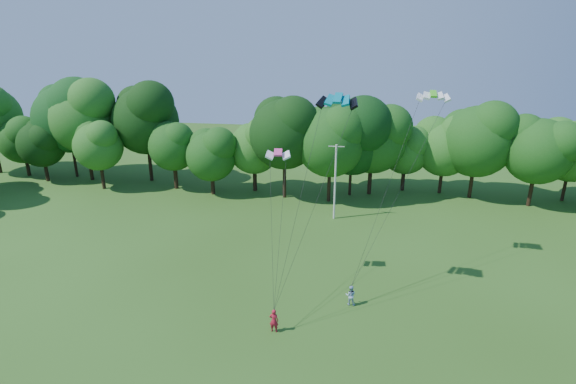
# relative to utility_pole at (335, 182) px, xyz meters

# --- Properties ---
(utility_pole) EXTENTS (1.70, 0.21, 8.49)m
(utility_pole) POSITION_rel_utility_pole_xyz_m (0.00, 0.00, 0.00)
(utility_pole) COLOR silver
(utility_pole) RESTS_ON ground
(kite_flyer_left) EXTENTS (0.67, 0.46, 1.77)m
(kite_flyer_left) POSITION_rel_utility_pole_xyz_m (-3.13, -20.90, -3.47)
(kite_flyer_left) COLOR #B3172C
(kite_flyer_left) RESTS_ON ground
(kite_flyer_right) EXTENTS (0.83, 0.67, 1.62)m
(kite_flyer_right) POSITION_rel_utility_pole_xyz_m (2.07, -16.81, -3.54)
(kite_flyer_right) COLOR #9FBDDD
(kite_flyer_right) RESTS_ON ground
(kite_teal) EXTENTS (2.85, 1.53, 0.65)m
(kite_teal) POSITION_rel_utility_pole_xyz_m (0.51, -15.27, 11.04)
(kite_teal) COLOR #047E92
(kite_teal) RESTS_ON ground
(kite_green) EXTENTS (2.58, 1.27, 0.50)m
(kite_green) POSITION_rel_utility_pole_xyz_m (7.87, -9.06, 10.68)
(kite_green) COLOR #49D520
(kite_green) RESTS_ON ground
(kite_pink) EXTENTS (2.00, 1.13, 0.43)m
(kite_pink) POSITION_rel_utility_pole_xyz_m (-4.00, -13.53, 6.58)
(kite_pink) COLOR #EB4195
(kite_pink) RESTS_ON ground
(tree_back_west) EXTENTS (10.22, 10.22, 14.87)m
(tree_back_west) POSITION_rel_utility_pole_xyz_m (-37.64, 10.33, 4.93)
(tree_back_west) COLOR #382416
(tree_back_west) RESTS_ON ground
(tree_back_center) EXTENTS (9.57, 9.57, 13.92)m
(tree_back_center) POSITION_rel_utility_pole_xyz_m (1.62, 8.16, 4.34)
(tree_back_center) COLOR #322413
(tree_back_center) RESTS_ON ground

